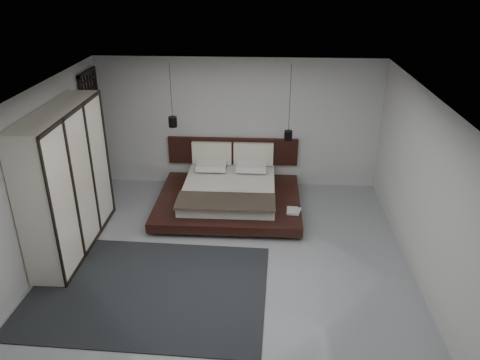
# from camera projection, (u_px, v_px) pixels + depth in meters

# --- Properties ---
(floor) EXTENTS (6.00, 6.00, 0.00)m
(floor) POSITION_uv_depth(u_px,v_px,m) (228.00, 259.00, 7.87)
(floor) COLOR gray
(floor) RESTS_ON ground
(ceiling) EXTENTS (6.00, 6.00, 0.00)m
(ceiling) POSITION_uv_depth(u_px,v_px,m) (225.00, 96.00, 6.68)
(ceiling) COLOR white
(ceiling) RESTS_ON wall_back
(wall_back) EXTENTS (6.00, 0.00, 6.00)m
(wall_back) POSITION_uv_depth(u_px,v_px,m) (238.00, 124.00, 9.99)
(wall_back) COLOR #B6B6B3
(wall_back) RESTS_ON floor
(wall_front) EXTENTS (6.00, 0.00, 6.00)m
(wall_front) POSITION_uv_depth(u_px,v_px,m) (201.00, 316.00, 4.56)
(wall_front) COLOR #B6B6B3
(wall_front) RESTS_ON floor
(wall_left) EXTENTS (0.00, 6.00, 6.00)m
(wall_left) POSITION_uv_depth(u_px,v_px,m) (39.00, 179.00, 7.43)
(wall_left) COLOR #B6B6B3
(wall_left) RESTS_ON floor
(wall_right) EXTENTS (0.00, 6.00, 6.00)m
(wall_right) POSITION_uv_depth(u_px,v_px,m) (423.00, 189.00, 7.12)
(wall_right) COLOR #B6B6B3
(wall_right) RESTS_ON floor
(lattice_screen) EXTENTS (0.05, 0.90, 2.60)m
(lattice_screen) POSITION_uv_depth(u_px,v_px,m) (95.00, 134.00, 9.69)
(lattice_screen) COLOR black
(lattice_screen) RESTS_ON floor
(bed) EXTENTS (2.83, 2.41, 1.08)m
(bed) POSITION_uv_depth(u_px,v_px,m) (229.00, 193.00, 9.47)
(bed) COLOR black
(bed) RESTS_ON floor
(book_lower) EXTENTS (0.30, 0.36, 0.03)m
(book_lower) POSITION_uv_depth(u_px,v_px,m) (288.00, 210.00, 8.82)
(book_lower) COLOR #99724C
(book_lower) RESTS_ON bed
(book_upper) EXTENTS (0.22, 0.29, 0.02)m
(book_upper) POSITION_uv_depth(u_px,v_px,m) (287.00, 210.00, 8.78)
(book_upper) COLOR #99724C
(book_upper) RESTS_ON book_lower
(pendant_left) EXTENTS (0.17, 0.17, 1.28)m
(pendant_left) POSITION_uv_depth(u_px,v_px,m) (173.00, 122.00, 9.38)
(pendant_left) COLOR black
(pendant_left) RESTS_ON ceiling
(pendant_right) EXTENTS (0.16, 0.16, 1.52)m
(pendant_right) POSITION_uv_depth(u_px,v_px,m) (288.00, 135.00, 9.36)
(pendant_right) COLOR black
(pendant_right) RESTS_ON ceiling
(wardrobe) EXTENTS (0.59, 2.50, 2.45)m
(wardrobe) POSITION_uv_depth(u_px,v_px,m) (67.00, 181.00, 7.77)
(wardrobe) COLOR silver
(wardrobe) RESTS_ON floor
(rug) EXTENTS (3.65, 2.67, 0.02)m
(rug) POSITION_uv_depth(u_px,v_px,m) (149.00, 289.00, 7.12)
(rug) COLOR black
(rug) RESTS_ON floor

